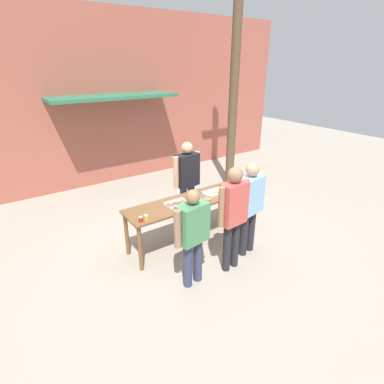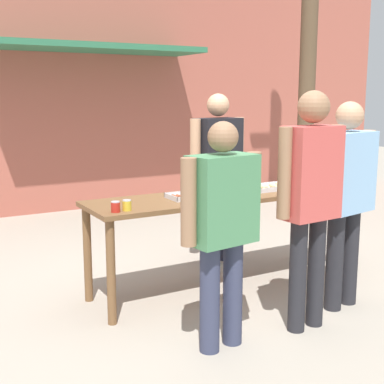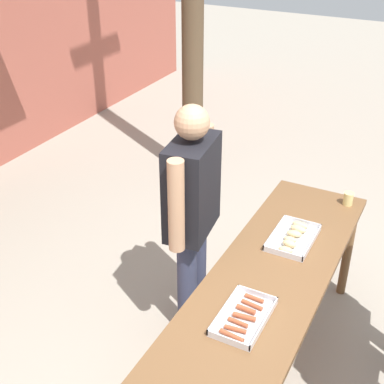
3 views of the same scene
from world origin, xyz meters
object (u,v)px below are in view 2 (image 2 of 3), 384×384
at_px(beer_cup, 336,182).
at_px(food_tray_sausages, 192,196).
at_px(condiment_jar_mustard, 116,207).
at_px(person_server_behind_table, 218,164).
at_px(person_customer_holding_hotdog, 222,219).
at_px(condiment_jar_ketchup, 127,205).
at_px(food_tray_buns, 271,187).
at_px(person_customer_with_cup, 346,189).
at_px(utility_pole, 310,1).
at_px(person_customer_waiting_in_line, 310,190).

bearing_deg(beer_cup, food_tray_sausages, 171.80).
distance_m(condiment_jar_mustard, beer_cup, 2.28).
xyz_separation_m(person_server_behind_table, person_customer_holding_hotdog, (-1.02, -1.68, -0.11)).
bearing_deg(person_server_behind_table, beer_cup, -55.89).
distance_m(condiment_jar_mustard, condiment_jar_ketchup, 0.10).
xyz_separation_m(food_tray_sausages, condiment_jar_mustard, (-0.79, -0.22, 0.03)).
height_order(condiment_jar_mustard, beer_cup, beer_cup).
distance_m(food_tray_buns, person_customer_with_cup, 0.88).
bearing_deg(food_tray_buns, beer_cup, -18.79).
relative_size(food_tray_sausages, condiment_jar_mustard, 4.98).
bearing_deg(person_server_behind_table, person_customer_holding_hotdog, -129.14).
bearing_deg(person_server_behind_table, utility_pole, 19.60).
distance_m(food_tray_sausages, beer_cup, 1.51).
relative_size(condiment_jar_mustard, condiment_jar_ketchup, 1.00).
bearing_deg(food_tray_sausages, person_customer_holding_hotdog, -108.33).
xyz_separation_m(condiment_jar_ketchup, person_customer_holding_hotdog, (0.36, -0.80, 0.01)).
height_order(condiment_jar_mustard, person_server_behind_table, person_server_behind_table).
relative_size(person_customer_holding_hotdog, utility_pole, 0.27).
relative_size(person_server_behind_table, person_customer_with_cup, 1.04).
bearing_deg(utility_pole, person_customer_holding_hotdog, -138.71).
bearing_deg(person_customer_with_cup, person_server_behind_table, -90.60).
distance_m(person_customer_holding_hotdog, person_customer_with_cup, 1.29).
xyz_separation_m(beer_cup, utility_pole, (1.36, 2.01, 2.07)).
bearing_deg(person_customer_holding_hotdog, food_tray_sausages, -115.70).
bearing_deg(person_customer_with_cup, food_tray_buns, -94.48).
xyz_separation_m(food_tray_buns, person_server_behind_table, (-0.17, 0.68, 0.15)).
bearing_deg(condiment_jar_ketchup, beer_cup, -0.22).
height_order(condiment_jar_mustard, utility_pole, utility_pole).
bearing_deg(condiment_jar_mustard, utility_pole, 28.90).
height_order(person_customer_holding_hotdog, utility_pole, utility_pole).
xyz_separation_m(condiment_jar_mustard, condiment_jar_ketchup, (0.10, 0.01, 0.00)).
relative_size(food_tray_buns, utility_pole, 0.07).
bearing_deg(person_customer_waiting_in_line, person_customer_holding_hotdog, -7.82).
xyz_separation_m(person_customer_waiting_in_line, utility_pole, (2.46, 2.85, 1.92)).
bearing_deg(utility_pole, condiment_jar_mustard, -151.10).
xyz_separation_m(person_customer_with_cup, person_customer_waiting_in_line, (-0.54, -0.18, 0.06)).
bearing_deg(person_customer_holding_hotdog, person_customer_with_cup, 178.47).
height_order(food_tray_buns, person_customer_with_cup, person_customer_with_cup).
distance_m(beer_cup, utility_pole, 3.19).
height_order(food_tray_buns, utility_pole, utility_pole).
distance_m(food_tray_buns, condiment_jar_ketchup, 1.57).
xyz_separation_m(condiment_jar_mustard, person_customer_holding_hotdog, (0.46, -0.79, 0.01)).
height_order(food_tray_sausages, condiment_jar_ketchup, condiment_jar_ketchup).
xyz_separation_m(food_tray_buns, beer_cup, (0.63, -0.21, 0.03)).
distance_m(food_tray_sausages, utility_pole, 3.98).
relative_size(condiment_jar_mustard, beer_cup, 0.86).
distance_m(food_tray_buns, utility_pole, 3.41).
height_order(food_tray_buns, person_customer_waiting_in_line, person_customer_waiting_in_line).
bearing_deg(condiment_jar_mustard, person_customer_waiting_in_line, -35.08).
bearing_deg(person_customer_holding_hotdog, utility_pole, -146.07).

